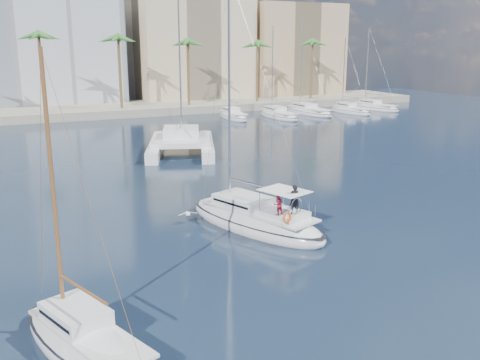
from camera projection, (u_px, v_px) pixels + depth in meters
ground at (259, 246)px, 29.26m from camera, size 160.00×160.00×0.00m
quay at (78, 111)px, 82.52m from camera, size 120.00×14.00×1.20m
building_beige at (191, 48)px, 97.19m from camera, size 20.00×14.00×20.00m
building_tan_right at (291, 53)px, 103.97m from camera, size 18.00×12.00×18.00m
palm_centre at (78, 47)px, 76.62m from camera, size 3.60×3.60×12.30m
palm_right at (283, 46)px, 90.71m from camera, size 3.60×3.60×12.30m
main_sloop at (255, 220)px, 32.02m from camera, size 6.60×10.91×15.45m
small_sloop at (87, 344)px, 18.92m from camera, size 4.99×8.23×11.29m
catamaran at (181, 141)px, 54.34m from camera, size 10.46×14.18×18.50m
seagull at (188, 214)px, 32.65m from camera, size 1.23×0.53×0.23m
moored_yacht_a at (233, 119)px, 78.70m from camera, size 3.37×9.52×11.90m
moored_yacht_b at (278, 118)px, 79.64m from camera, size 3.32×10.83×13.72m
moored_yacht_c at (308, 114)px, 84.09m from camera, size 3.98×12.33×15.54m
moored_yacht_d at (350, 113)px, 85.03m from camera, size 3.52×9.55×11.90m
moored_yacht_e at (374, 110)px, 89.47m from camera, size 4.61×11.11×13.72m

